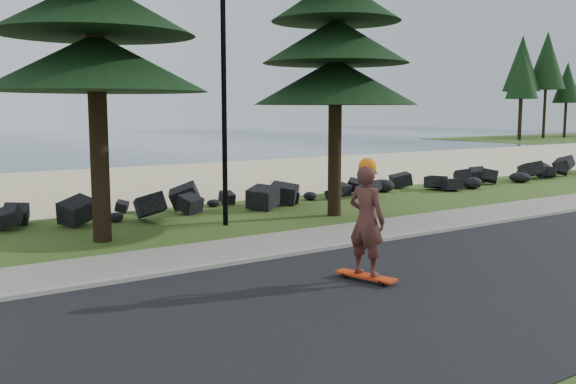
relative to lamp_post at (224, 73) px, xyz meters
name	(u,v)px	position (x,y,z in m)	size (l,w,h in m)	color
ground	(292,245)	(0.00, -3.20, -4.13)	(160.00, 160.00, 0.00)	#334D18
road	(438,289)	(0.00, -7.70, -4.12)	(160.00, 7.00, 0.02)	black
kerb	(315,250)	(0.00, -4.10, -4.08)	(160.00, 0.20, 0.10)	#9F9B8F
sidewalk	(287,242)	(0.00, -3.00, -4.09)	(160.00, 2.00, 0.08)	slate
beach_sand	(94,185)	(0.00, 11.30, -4.13)	(160.00, 15.00, 0.01)	beige
seawall_boulders	(187,213)	(0.00, 2.40, -4.13)	(60.00, 2.40, 1.10)	black
headland	(571,137)	(60.00, 26.80, -4.11)	(35.00, 14.00, 0.04)	#334D18
lamp_post	(224,73)	(0.00, 0.00, 0.00)	(0.25, 0.14, 8.14)	black
skateboarder	(367,221)	(-0.73, -6.60, -2.99)	(0.65, 1.26, 2.27)	red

